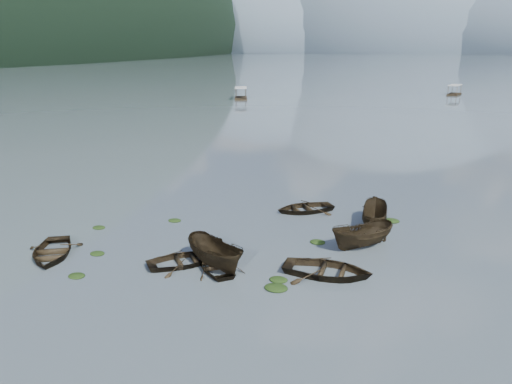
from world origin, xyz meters
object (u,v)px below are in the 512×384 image
(rowboat_0, at_px, (52,256))
(pontoon_left, at_px, (241,99))
(rowboat_3, at_px, (216,268))
(pontoon_centre, at_px, (454,95))

(rowboat_0, relative_size, pontoon_left, 0.69)
(rowboat_3, xyz_separation_m, pontoon_centre, (16.00, 114.16, 0.00))
(rowboat_3, xyz_separation_m, pontoon_left, (-31.79, 86.87, 0.00))
(rowboat_3, distance_m, pontoon_centre, 115.27)
(pontoon_left, bearing_deg, rowboat_3, -90.93)
(rowboat_0, distance_m, pontoon_centre, 118.87)
(rowboat_0, xyz_separation_m, rowboat_3, (10.15, 1.80, 0.00))
(rowboat_0, height_order, rowboat_3, rowboat_0)
(pontoon_left, bearing_deg, pontoon_centre, 8.69)
(rowboat_0, relative_size, pontoon_centre, 0.75)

